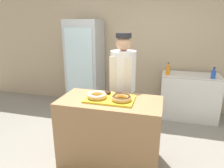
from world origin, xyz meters
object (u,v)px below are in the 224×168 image
object	(u,v)px
donut_light_glaze	(97,95)
brownie_back_left	(107,93)
beverage_fridge	(85,65)
chest_freezer	(189,96)
bottle_orange	(168,70)
bottle_blue	(213,74)
brownie_back_right	(118,94)
donut_chocolate_glaze	(121,98)
serving_tray	(110,99)
baker_person	(123,86)

from	to	relation	value
donut_light_glaze	brownie_back_left	xyz separation A→B (m)	(0.08, 0.18, -0.02)
brownie_back_left	beverage_fridge	bearing A→B (deg)	121.29
chest_freezer	bottle_orange	world-z (taller)	bottle_orange
bottle_blue	brownie_back_right	bearing A→B (deg)	-135.20
donut_chocolate_glaze	beverage_fridge	xyz separation A→B (m)	(-1.21, 1.79, -0.01)
serving_tray	baker_person	bearing A→B (deg)	88.28
donut_light_glaze	brownie_back_right	world-z (taller)	donut_light_glaze
donut_chocolate_glaze	brownie_back_left	xyz separation A→B (m)	(-0.23, 0.18, -0.02)
baker_person	bottle_blue	xyz separation A→B (m)	(1.47, 0.87, 0.08)
beverage_fridge	donut_chocolate_glaze	bearing A→B (deg)	-55.86
bottle_blue	brownie_back_left	bearing A→B (deg)	-138.14
beverage_fridge	brownie_back_left	bearing A→B (deg)	-58.71
brownie_back_left	serving_tray	bearing A→B (deg)	-61.14
brownie_back_right	beverage_fridge	xyz separation A→B (m)	(-1.13, 1.61, 0.01)
brownie_back_right	donut_chocolate_glaze	bearing A→B (deg)	-65.48
donut_light_glaze	baker_person	bearing A→B (deg)	76.03
beverage_fridge	bottle_blue	bearing A→B (deg)	-4.60
brownie_back_left	bottle_blue	size ratio (longest dim) A/B	0.36
chest_freezer	serving_tray	bearing A→B (deg)	-123.14
beverage_fridge	chest_freezer	size ratio (longest dim) A/B	1.78
beverage_fridge	bottle_orange	bearing A→B (deg)	-4.03
beverage_fridge	bottle_orange	size ratio (longest dim) A/B	8.19
brownie_back_left	donut_chocolate_glaze	bearing A→B (deg)	-37.31
brownie_back_left	bottle_blue	distance (m)	2.11
donut_chocolate_glaze	baker_person	xyz separation A→B (m)	(-0.14, 0.72, -0.07)
chest_freezer	bottle_orange	xyz separation A→B (m)	(-0.44, -0.13, 0.54)
brownie_back_right	bottle_orange	world-z (taller)	bottle_orange
brownie_back_left	chest_freezer	distance (m)	2.09
brownie_back_right	baker_person	bearing A→B (deg)	95.96
serving_tray	brownie_back_left	xyz separation A→B (m)	(-0.08, 0.14, 0.03)
donut_light_glaze	baker_person	xyz separation A→B (m)	(0.18, 0.72, -0.07)
bottle_orange	serving_tray	bearing A→B (deg)	-113.43
beverage_fridge	chest_freezer	distance (m)	2.26
baker_person	beverage_fridge	xyz separation A→B (m)	(-1.08, 1.07, 0.07)
brownie_back_right	chest_freezer	size ratio (longest dim) A/B	0.07
serving_tray	baker_person	xyz separation A→B (m)	(0.02, 0.68, -0.03)
serving_tray	beverage_fridge	distance (m)	2.04
baker_person	beverage_fridge	bearing A→B (deg)	135.07
donut_chocolate_glaze	beverage_fridge	bearing A→B (deg)	124.14
chest_freezer	brownie_back_right	bearing A→B (deg)	-123.49
donut_chocolate_glaze	brownie_back_right	bearing A→B (deg)	114.52
serving_tray	bottle_blue	size ratio (longest dim) A/B	2.95
donut_light_glaze	chest_freezer	world-z (taller)	donut_light_glaze
bottle_blue	chest_freezer	bearing A→B (deg)	148.53
bottle_blue	donut_chocolate_glaze	bearing A→B (deg)	-130.11
donut_chocolate_glaze	bottle_blue	bearing A→B (deg)	49.89
baker_person	bottle_orange	distance (m)	1.17
brownie_back_right	bottle_orange	distance (m)	1.61
donut_light_glaze	beverage_fridge	world-z (taller)	beverage_fridge
beverage_fridge	serving_tray	bearing A→B (deg)	-58.89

